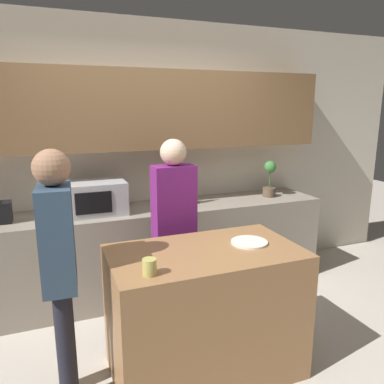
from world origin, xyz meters
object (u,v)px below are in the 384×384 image
person_center (59,259)px  microwave (97,198)px  potted_plant (270,179)px  bottle_1 (182,195)px  bottle_2 (194,192)px  plate_on_island (249,242)px  cup_0 (149,267)px  bottle_0 (178,197)px  person_left (174,219)px

person_center → microwave: bearing=166.3°
potted_plant → bottle_1: bearing=177.5°
bottle_1 → person_center: person_center is taller
potted_plant → bottle_2: potted_plant is taller
plate_on_island → cup_0: cup_0 is taller
potted_plant → cup_0: bearing=-139.5°
bottle_2 → person_center: size_ratio=0.20×
microwave → plate_on_island: microwave is taller
bottle_0 → bottle_2: bearing=19.9°
microwave → bottle_0: size_ratio=2.07×
person_center → cup_0: bearing=62.1°
potted_plant → bottle_0: potted_plant is taller
microwave → bottle_2: bottle_2 is taller
person_left → plate_on_island: bearing=118.9°
plate_on_island → cup_0: bearing=-162.8°
cup_0 → microwave: bearing=94.0°
bottle_0 → person_center: bearing=-135.2°
potted_plant → person_left: bearing=-154.5°
bottle_0 → cup_0: bearing=-115.0°
bottle_0 → person_center: size_ratio=0.15×
bottle_0 → bottle_1: bearing=53.2°
microwave → bottle_1: (0.85, 0.04, -0.06)m
cup_0 → person_center: bearing=148.4°
bottle_0 → person_center: 1.62m
bottle_2 → person_center: (-1.34, -1.21, -0.05)m
person_left → person_center: size_ratio=0.99×
potted_plant → bottle_0: 1.08m
person_left → microwave: bearing=-50.3°
plate_on_island → person_center: person_center is taller
potted_plant → person_left: person_left is taller
plate_on_island → cup_0: 0.83m
bottle_1 → person_center: 1.74m
bottle_2 → bottle_0: bearing=-160.1°
potted_plant → person_left: (-1.31, -0.63, -0.13)m
bottle_2 → plate_on_island: 1.26m
cup_0 → person_center: person_center is taller
bottle_2 → cup_0: (-0.86, -1.50, -0.05)m
microwave → person_center: size_ratio=0.32×
bottle_2 → plate_on_island: (-0.07, -1.26, -0.09)m
bottle_2 → person_center: 1.80m
bottle_0 → plate_on_island: 1.20m
bottle_1 → bottle_2: bearing=-14.1°
microwave → person_center: (-0.37, -1.19, -0.08)m
bottle_1 → plate_on_island: 1.29m
cup_0 → person_left: size_ratio=0.06×
potted_plant → person_center: size_ratio=0.24×
microwave → person_left: bearing=-49.1°
person_left → bottle_0: bearing=-113.3°
bottle_2 → person_left: (-0.42, -0.64, -0.06)m
potted_plant → bottle_0: bearing=-177.1°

